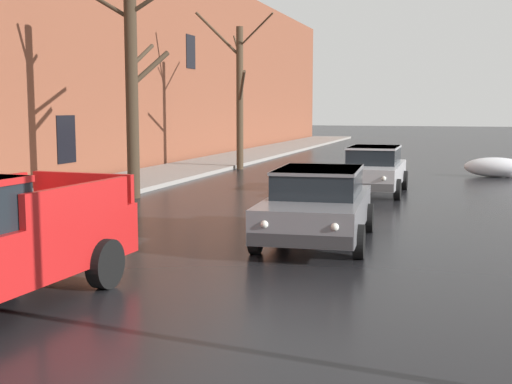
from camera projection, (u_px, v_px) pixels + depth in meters
The scene contains 7 objects.
left_sidewalk_slab at pixel (93, 189), 21.12m from camera, with size 3.22×80.00×0.14m, color gray.
brick_townhouse_facade at pixel (29, 41), 21.17m from camera, with size 0.63×80.00×9.30m.
snow_bank_along_left_kerb at pixel (497, 168), 25.60m from camera, with size 2.28×0.92×0.74m.
bare_tree_mid_block at pixel (133, 79), 19.33m from camera, with size 3.27×2.43×6.41m.
bare_tree_far_down_block at pixel (239, 92), 28.51m from camera, with size 3.48×3.68×6.55m.
sedan_grey_parked_kerbside_close at pixel (317, 203), 13.18m from camera, with size 2.23×4.39×1.42m.
sedan_silver_parked_kerbside_mid at pixel (373, 169), 20.69m from camera, with size 1.91×4.28×1.42m.
Camera 1 is at (4.08, -0.57, 2.58)m, focal length 47.81 mm.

